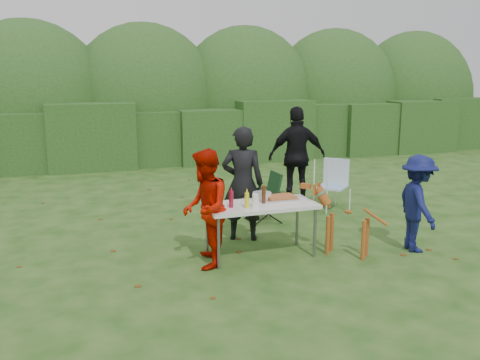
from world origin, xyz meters
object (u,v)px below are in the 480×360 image
object	(u,v)px
camping_chair	(263,197)
person_red_jacket	(205,209)
dog	(348,222)
lawn_chair	(332,185)
person_cook	(243,184)
person_black_puffy	(297,156)
folding_table	(261,208)
ketchup_bottle	(231,199)
paper_towel_roll	(214,195)
child	(418,203)
mustard_bottle	(247,200)
beer_bottle	(264,195)

from	to	relation	value
camping_chair	person_red_jacket	bearing A→B (deg)	48.37
dog	lawn_chair	bearing A→B (deg)	-67.42
person_cook	person_black_puffy	xyz separation A→B (m)	(1.68, 1.67, 0.08)
folding_table	camping_chair	distance (m)	1.70
person_black_puffy	dog	size ratio (longest dim) A/B	1.89
ketchup_bottle	paper_towel_roll	bearing A→B (deg)	125.70
person_cook	ketchup_bottle	distance (m)	0.95
person_red_jacket	child	world-z (taller)	person_red_jacket
folding_table	person_red_jacket	distance (m)	0.82
lawn_chair	ketchup_bottle	size ratio (longest dim) A/B	4.26
person_black_puffy	dog	world-z (taller)	person_black_puffy
mustard_bottle	ketchup_bottle	bearing A→B (deg)	155.64
person_red_jacket	person_black_puffy	world-z (taller)	person_black_puffy
lawn_chair	person_black_puffy	bearing A→B (deg)	-95.96
camping_chair	paper_towel_roll	world-z (taller)	paper_towel_roll
child	camping_chair	size ratio (longest dim) A/B	1.61
camping_chair	child	bearing A→B (deg)	126.29
person_red_jacket	ketchup_bottle	world-z (taller)	person_red_jacket
mustard_bottle	person_red_jacket	bearing A→B (deg)	176.35
person_black_puffy	ketchup_bottle	world-z (taller)	person_black_puffy
lawn_chair	beer_bottle	bearing A→B (deg)	-0.65
person_cook	mustard_bottle	xyz separation A→B (m)	(-0.26, -0.92, -0.02)
dog	paper_towel_roll	bearing A→B (deg)	29.54
paper_towel_roll	beer_bottle	bearing A→B (deg)	-13.57
person_red_jacket	camping_chair	distance (m)	2.22
child	beer_bottle	size ratio (longest dim) A/B	5.70
person_red_jacket	person_black_puffy	distance (m)	3.58
mustard_bottle	ketchup_bottle	world-z (taller)	ketchup_bottle
person_cook	mustard_bottle	size ratio (longest dim) A/B	8.58
person_red_jacket	dog	world-z (taller)	person_red_jacket
camping_chair	paper_towel_roll	size ratio (longest dim) A/B	3.26
person_cook	ketchup_bottle	xyz separation A→B (m)	(-0.45, -0.84, -0.01)
person_red_jacket	dog	xyz separation A→B (m)	(1.94, -0.25, -0.30)
child	camping_chair	world-z (taller)	child
child	dog	xyz separation A→B (m)	(-1.02, 0.13, -0.21)
person_red_jacket	camping_chair	bearing A→B (deg)	154.55
person_cook	paper_towel_roll	distance (m)	0.86
lawn_chair	mustard_bottle	bearing A→B (deg)	-2.15
folding_table	ketchup_bottle	bearing A→B (deg)	-173.04
ketchup_bottle	camping_chair	bearing A→B (deg)	55.84
lawn_chair	ketchup_bottle	world-z (taller)	ketchup_bottle
dog	ketchup_bottle	bearing A→B (deg)	35.64
folding_table	paper_towel_roll	bearing A→B (deg)	163.80
person_cook	dog	size ratio (longest dim) A/B	1.73
ketchup_bottle	paper_towel_roll	distance (m)	0.28
child	ketchup_bottle	world-z (taller)	child
person_red_jacket	beer_bottle	size ratio (longest dim) A/B	6.39
folding_table	person_cook	world-z (taller)	person_cook
person_black_puffy	paper_towel_roll	distance (m)	3.24
person_cook	beer_bottle	bearing A→B (deg)	115.78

